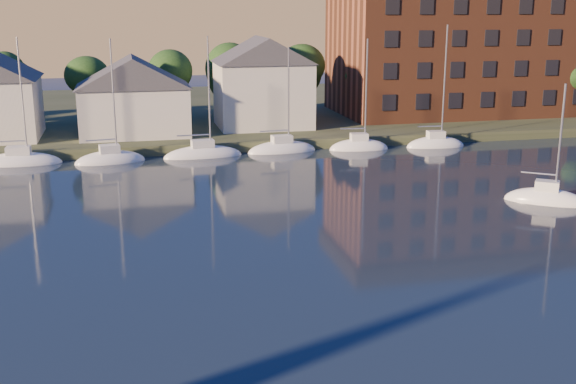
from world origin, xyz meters
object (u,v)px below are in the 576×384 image
object	(u,v)px
clubhouse_east	(263,81)
condo_block	(459,41)
clubhouse_centre	(134,95)
drifting_sailboat_right	(546,201)

from	to	relation	value
clubhouse_east	condo_block	world-z (taller)	condo_block
clubhouse_east	condo_block	bearing A→B (deg)	12.89
clubhouse_centre	drifting_sailboat_right	distance (m)	42.29
clubhouse_east	drifting_sailboat_right	distance (m)	36.12
clubhouse_east	drifting_sailboat_right	bearing A→B (deg)	-64.96
clubhouse_centre	condo_block	distance (m)	41.05
clubhouse_centre	condo_block	xyz separation A→B (m)	(40.00, 7.95, 4.66)
condo_block	clubhouse_east	bearing A→B (deg)	-167.11
clubhouse_centre	clubhouse_east	world-z (taller)	clubhouse_east
condo_block	drifting_sailboat_right	distance (m)	40.92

